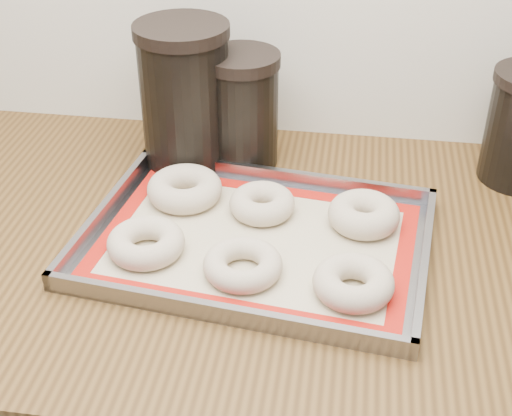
% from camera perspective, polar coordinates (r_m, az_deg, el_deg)
% --- Properties ---
extents(countertop, '(3.06, 0.68, 0.04)m').
position_cam_1_polar(countertop, '(0.99, 6.61, -3.85)').
color(countertop, brown).
rests_on(countertop, cabinet).
extents(baking_tray, '(0.49, 0.38, 0.03)m').
position_cam_1_polar(baking_tray, '(0.97, 0.00, -2.60)').
color(baking_tray, gray).
rests_on(baking_tray, countertop).
extents(baking_mat, '(0.45, 0.34, 0.00)m').
position_cam_1_polar(baking_mat, '(0.97, 0.00, -2.70)').
color(baking_mat, '#C6B793').
rests_on(baking_mat, baking_tray).
extents(bagel_front_left, '(0.13, 0.13, 0.03)m').
position_cam_1_polar(bagel_front_left, '(0.95, -8.80, -2.76)').
color(bagel_front_left, beige).
rests_on(bagel_front_left, baking_mat).
extents(bagel_front_mid, '(0.12, 0.12, 0.03)m').
position_cam_1_polar(bagel_front_mid, '(0.91, -1.06, -4.55)').
color(bagel_front_mid, beige).
rests_on(bagel_front_mid, baking_mat).
extents(bagel_front_right, '(0.13, 0.13, 0.03)m').
position_cam_1_polar(bagel_front_right, '(0.89, 7.80, -5.92)').
color(bagel_front_right, beige).
rests_on(bagel_front_right, baking_mat).
extents(bagel_back_left, '(0.15, 0.15, 0.04)m').
position_cam_1_polar(bagel_back_left, '(1.06, -5.73, 1.54)').
color(bagel_back_left, beige).
rests_on(bagel_back_left, baking_mat).
extents(bagel_back_mid, '(0.12, 0.12, 0.03)m').
position_cam_1_polar(bagel_back_mid, '(1.02, 0.49, 0.36)').
color(bagel_back_mid, beige).
rests_on(bagel_back_mid, baking_mat).
extents(bagel_back_right, '(0.12, 0.12, 0.04)m').
position_cam_1_polar(bagel_back_right, '(1.00, 8.62, -0.50)').
color(bagel_back_right, beige).
rests_on(bagel_back_right, baking_mat).
extents(canister_left, '(0.14, 0.14, 0.23)m').
position_cam_1_polar(canister_left, '(1.12, -5.70, 8.91)').
color(canister_left, black).
rests_on(canister_left, countertop).
extents(canister_mid, '(0.12, 0.12, 0.18)m').
position_cam_1_polar(canister_mid, '(1.13, -1.14, 7.91)').
color(canister_mid, black).
rests_on(canister_mid, countertop).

